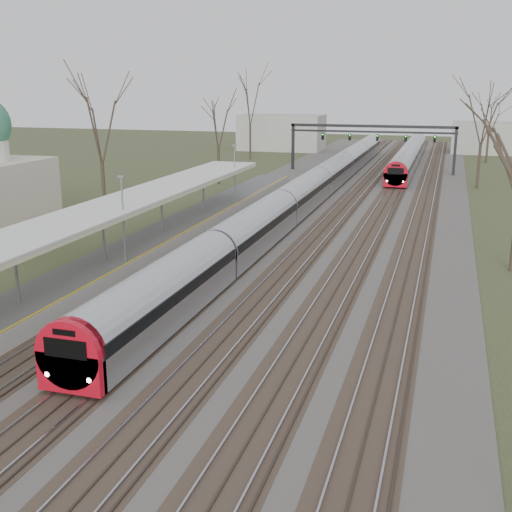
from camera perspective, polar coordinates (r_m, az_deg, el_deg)
The scene contains 7 objects.
track_bed at distance 55.17m, azimuth 6.34°, elevation 3.48°, with size 24.00×160.00×0.22m.
platform at distance 41.77m, azimuth -10.87°, elevation 0.17°, with size 3.50×69.00×1.00m, color #9E9B93.
canopy at distance 37.18m, azimuth -14.31°, elevation 3.58°, with size 4.10×50.00×3.11m.
signal_gantry at distance 83.97m, azimuth 10.28°, elevation 10.61°, with size 21.00×0.59×6.08m.
tree_west_far at distance 53.55m, azimuth -13.74°, elevation 11.40°, with size 5.50×5.50×11.33m.
train_near at distance 64.85m, azimuth 5.55°, elevation 6.50°, with size 2.62×90.21×3.05m.
train_far at distance 92.90m, azimuth 13.46°, elevation 8.72°, with size 2.62×45.21×3.05m.
Camera 1 is at (9.90, 1.79, 11.00)m, focal length 45.00 mm.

